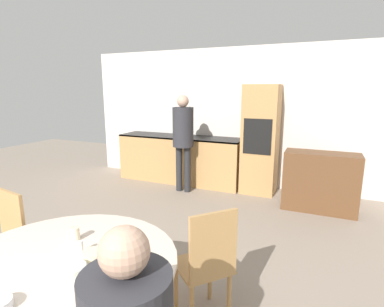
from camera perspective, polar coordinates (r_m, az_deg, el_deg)
The scene contains 12 objects.
wall_back at distance 5.78m, azimuth 10.56°, elevation 6.67°, with size 6.72×0.05×2.60m.
kitchen_counter at distance 6.01m, azimuth -2.30°, elevation -0.91°, with size 2.50×0.60×0.92m.
oven_unit at distance 5.43m, azimuth 12.91°, elevation 2.58°, with size 0.59×0.59×1.91m.
sideboard at distance 4.97m, azimuth 23.22°, elevation -4.97°, with size 1.07×0.45×0.90m.
dining_table at distance 2.28m, azimuth -23.09°, elevation -22.29°, with size 1.47×1.47×0.75m.
chair_far_left at distance 3.11m, azimuth -32.24°, elevation -14.12°, with size 0.46×0.46×0.98m.
chair_far_right at distance 2.41m, azimuth 2.96°, elevation -19.88°, with size 0.56×0.56×0.98m.
person_standing at distance 5.30m, azimuth -1.71°, elevation 3.90°, with size 0.37×0.37×1.73m.
cup at distance 2.39m, azimuth -21.32°, elevation -14.04°, with size 0.06×0.06×0.10m.
bowl_centre at distance 2.03m, azimuth -21.89°, elevation -19.87°, with size 0.17×0.17×0.05m.
bowl_far at distance 2.14m, azimuth -18.34°, elevation -17.83°, with size 0.13×0.13×0.05m.
salt_shaker at distance 2.21m, azimuth -20.41°, elevation -16.34°, with size 0.03×0.03×0.09m.
Camera 1 is at (1.31, -0.12, 1.82)m, focal length 28.00 mm.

